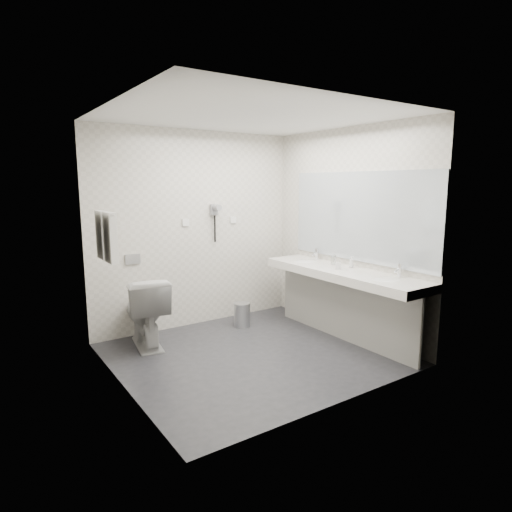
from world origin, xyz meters
TOP-DOWN VIEW (x-y plane):
  - floor at (0.00, 0.00)m, footprint 2.80×2.80m
  - ceiling at (0.00, 0.00)m, footprint 2.80×2.80m
  - wall_back at (0.00, 1.30)m, footprint 2.80×0.00m
  - wall_front at (0.00, -1.30)m, footprint 2.80×0.00m
  - wall_left at (-1.40, 0.00)m, footprint 0.00×2.60m
  - wall_right at (1.40, 0.00)m, footprint 0.00×2.60m
  - vanity_counter at (1.12, -0.20)m, footprint 0.55×2.20m
  - vanity_panel at (1.15, -0.20)m, footprint 0.03×2.15m
  - vanity_post_near at (1.18, -1.24)m, footprint 0.06×0.06m
  - vanity_post_far at (1.18, 0.84)m, footprint 0.06×0.06m
  - mirror at (1.39, -0.20)m, footprint 0.02×2.20m
  - basin_near at (1.12, -0.85)m, footprint 0.40×0.31m
  - basin_far at (1.12, 0.45)m, footprint 0.40×0.31m
  - faucet_near at (1.32, -0.85)m, footprint 0.04×0.04m
  - faucet_far at (1.32, 0.45)m, footprint 0.04×0.04m
  - soap_bottle_a at (1.08, -0.17)m, footprint 0.07×0.07m
  - soap_bottle_c at (1.28, -0.20)m, footprint 0.06×0.06m
  - glass_left at (1.25, 0.06)m, footprint 0.07×0.07m
  - toilet at (-0.86, 0.91)m, footprint 0.57×0.86m
  - flush_plate at (-0.85, 1.29)m, footprint 0.18×0.02m
  - pedal_bin at (0.41, 0.85)m, footprint 0.27×0.27m
  - bin_lid at (0.41, 0.85)m, footprint 0.21×0.21m
  - towel_rail at (-1.35, 0.55)m, footprint 0.02×0.62m
  - towel_near at (-1.34, 0.41)m, footprint 0.07×0.24m
  - towel_far at (-1.34, 0.69)m, footprint 0.07×0.24m
  - dryer_cradle at (0.25, 1.27)m, footprint 0.10×0.04m
  - dryer_barrel at (0.25, 1.20)m, footprint 0.08×0.14m
  - dryer_cord at (0.25, 1.26)m, footprint 0.02×0.02m
  - switch_plate_a at (-0.15, 1.29)m, footprint 0.09×0.02m
  - switch_plate_b at (0.55, 1.29)m, footprint 0.09×0.02m

SIDE VIEW (x-z plane):
  - floor at x=0.00m, z-range 0.00..0.00m
  - pedal_bin at x=0.41m, z-range 0.00..0.30m
  - bin_lid at x=0.41m, z-range 0.30..0.31m
  - vanity_panel at x=1.15m, z-range 0.00..0.75m
  - vanity_post_near at x=1.18m, z-range 0.00..0.75m
  - vanity_post_far at x=1.18m, z-range 0.00..0.75m
  - toilet at x=-0.86m, z-range 0.00..0.81m
  - vanity_counter at x=1.12m, z-range 0.75..0.85m
  - basin_near at x=1.12m, z-range 0.81..0.86m
  - basin_far at x=1.12m, z-range 0.81..0.86m
  - soap_bottle_a at x=1.08m, z-range 0.85..0.96m
  - glass_left at x=1.25m, z-range 0.85..0.97m
  - soap_bottle_c at x=1.28m, z-range 0.85..0.99m
  - faucet_near at x=1.32m, z-range 0.85..1.00m
  - faucet_far at x=1.32m, z-range 0.85..1.00m
  - flush_plate at x=-0.85m, z-range 0.89..1.01m
  - wall_back at x=0.00m, z-range -0.15..2.65m
  - wall_front at x=0.00m, z-range -0.15..2.65m
  - wall_left at x=-1.40m, z-range -0.05..2.55m
  - wall_right at x=1.40m, z-range -0.05..2.55m
  - dryer_cord at x=0.25m, z-range 1.07..1.43m
  - towel_near at x=-1.34m, z-range 1.09..1.57m
  - towel_far at x=-1.34m, z-range 1.09..1.57m
  - switch_plate_a at x=-0.15m, z-range 1.31..1.40m
  - switch_plate_b at x=0.55m, z-range 1.31..1.40m
  - mirror at x=1.39m, z-range 0.92..1.98m
  - dryer_cradle at x=0.25m, z-range 1.43..1.57m
  - dryer_barrel at x=0.25m, z-range 1.49..1.57m
  - towel_rail at x=-1.35m, z-range 1.54..1.56m
  - ceiling at x=0.00m, z-range 2.50..2.50m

